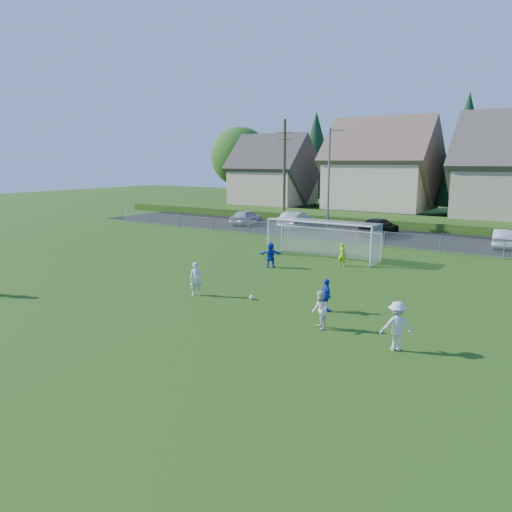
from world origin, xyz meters
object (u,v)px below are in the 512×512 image
object	(u,v)px
soccer_ball	(252,297)
car_f	(504,238)
player_white_b	(320,310)
car_a	(246,217)
player_white_a	(196,279)
player_blue_a	(326,295)
player_blue_b	(271,255)
soccer_goal	(324,233)
car_d	(379,227)
player_white_c	(397,326)
car_b	(296,220)
goalkeeper	(342,254)

from	to	relation	value
soccer_ball	car_f	distance (m)	23.21
player_white_b	car_a	distance (m)	31.47
player_white_a	player_blue_a	world-z (taller)	player_white_a
player_blue_b	player_blue_a	bearing A→B (deg)	103.19
player_blue_a	soccer_goal	bearing A→B (deg)	-22.03
soccer_ball	player_blue_a	xyz separation A→B (m)	(3.65, 0.26, 0.60)
soccer_ball	player_blue_b	world-z (taller)	player_blue_b
car_d	player_white_c	bearing A→B (deg)	113.22
car_b	car_f	world-z (taller)	car_b
player_blue_b	car_f	xyz separation A→B (m)	(10.65, 15.44, -0.08)
player_blue_a	soccer_goal	size ratio (longest dim) A/B	0.19
player_blue_b	goalkeeper	bearing A→B (deg)	-175.17
soccer_goal	soccer_ball	bearing A→B (deg)	-81.15
soccer_ball	player_blue_a	bearing A→B (deg)	4.04
player_white_a	player_white_c	xyz separation A→B (m)	(10.19, -1.61, 0.06)
goalkeeper	car_d	xyz separation A→B (m)	(-2.52, 13.19, 0.04)
soccer_ball	car_d	bearing A→B (deg)	95.43
player_white_c	goalkeeper	bearing A→B (deg)	-91.46
player_blue_b	goalkeeper	distance (m)	4.37
car_a	car_b	distance (m)	5.47
soccer_ball	car_b	bearing A→B (deg)	114.42
player_white_a	soccer_goal	world-z (taller)	soccer_goal
player_white_c	car_f	bearing A→B (deg)	-123.21
player_white_c	player_blue_b	world-z (taller)	player_white_c
player_blue_b	car_a	xyz separation A→B (m)	(-12.68, 15.72, -0.02)
soccer_ball	car_b	size ratio (longest dim) A/B	0.05
car_d	car_a	bearing A→B (deg)	2.77
car_d	goalkeeper	bearing A→B (deg)	102.73
player_white_b	soccer_goal	size ratio (longest dim) A/B	0.20
player_white_c	car_f	xyz separation A→B (m)	(0.06, 24.36, -0.17)
player_white_b	soccer_goal	xyz separation A→B (m)	(-6.17, 12.92, 0.88)
player_blue_a	player_blue_b	bearing A→B (deg)	-1.58
car_f	player_blue_a	bearing A→B (deg)	74.20
player_white_b	car_b	bearing A→B (deg)	169.85
player_white_b	soccer_ball	bearing A→B (deg)	-154.81
goalkeeper	car_d	bearing A→B (deg)	-80.59
player_white_c	player_blue_a	xyz separation A→B (m)	(-3.91, 2.70, -0.14)
player_white_b	player_blue_b	world-z (taller)	player_blue_b
soccer_ball	soccer_goal	distance (m)	11.20
player_white_a	car_f	xyz separation A→B (m)	(10.25, 22.75, -0.12)
player_white_a	player_blue_a	bearing A→B (deg)	-27.04
soccer_ball	player_blue_b	bearing A→B (deg)	115.04
player_white_b	car_d	xyz separation A→B (m)	(-6.59, 24.36, 0.00)
player_white_c	player_blue_a	distance (m)	4.75
player_blue_a	player_blue_b	distance (m)	9.12
player_white_b	car_b	distance (m)	28.60
car_f	soccer_goal	world-z (taller)	soccer_goal
player_blue_b	player_white_a	bearing A→B (deg)	59.21
player_blue_a	soccer_goal	world-z (taller)	soccer_goal
soccer_ball	player_blue_b	distance (m)	7.17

